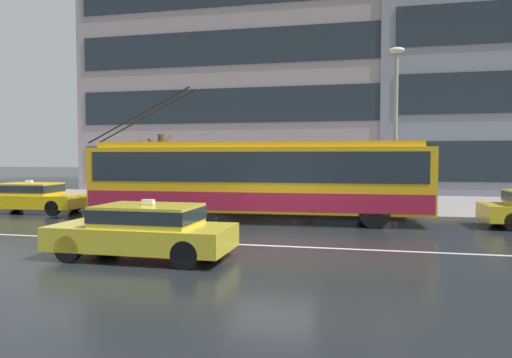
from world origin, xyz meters
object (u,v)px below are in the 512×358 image
(trolleybus, at_px, (257,178))
(pedestrian_walking_past, at_px, (329,173))
(taxi_oncoming_near, at_px, (144,229))
(taxi_queued_behind_bus, at_px, (32,196))
(pedestrian_at_shelter, at_px, (369,171))
(pedestrian_approaching_curb, at_px, (309,174))
(street_lamp, at_px, (396,116))
(bus_shelter, at_px, (259,166))
(street_tree_bare, at_px, (161,163))

(trolleybus, height_order, pedestrian_walking_past, trolleybus)
(taxi_oncoming_near, bearing_deg, trolleybus, 79.63)
(taxi_queued_behind_bus, relative_size, pedestrian_at_shelter, 2.23)
(taxi_oncoming_near, distance_m, pedestrian_at_shelter, 12.51)
(taxi_oncoming_near, relative_size, pedestrian_at_shelter, 2.15)
(pedestrian_approaching_curb, bearing_deg, taxi_oncoming_near, -105.43)
(street_lamp, bearing_deg, trolleybus, -157.98)
(pedestrian_walking_past, bearing_deg, pedestrian_at_shelter, 38.53)
(taxi_queued_behind_bus, bearing_deg, bus_shelter, 16.36)
(trolleybus, relative_size, pedestrian_walking_past, 6.57)
(pedestrian_walking_past, relative_size, street_lamp, 0.30)
(street_tree_bare, bearing_deg, pedestrian_at_shelter, -0.30)
(trolleybus, height_order, taxi_queued_behind_bus, trolleybus)
(pedestrian_at_shelter, height_order, street_tree_bare, street_tree_bare)
(taxi_queued_behind_bus, relative_size, street_lamp, 0.68)
(taxi_queued_behind_bus, distance_m, pedestrian_approaching_curb, 11.94)
(pedestrian_at_shelter, distance_m, pedestrian_approaching_curb, 2.78)
(pedestrian_walking_past, bearing_deg, street_lamp, -21.55)
(taxi_oncoming_near, height_order, pedestrian_approaching_curb, pedestrian_approaching_curb)
(taxi_oncoming_near, relative_size, street_tree_bare, 1.25)
(trolleybus, distance_m, pedestrian_approaching_curb, 3.73)
(bus_shelter, relative_size, street_lamp, 0.57)
(pedestrian_at_shelter, distance_m, street_lamp, 3.40)
(taxi_oncoming_near, distance_m, pedestrian_walking_past, 10.63)
(trolleybus, relative_size, pedestrian_approaching_curb, 6.69)
(pedestrian_walking_past, distance_m, street_tree_bare, 8.40)
(street_lamp, bearing_deg, bus_shelter, 169.27)
(taxi_queued_behind_bus, bearing_deg, street_tree_bare, 44.66)
(pedestrian_walking_past, bearing_deg, trolleybus, -128.64)
(trolleybus, bearing_deg, taxi_queued_behind_bus, 177.79)
(trolleybus, bearing_deg, pedestrian_walking_past, 51.36)
(taxi_oncoming_near, xyz_separation_m, pedestrian_approaching_curb, (2.82, 10.20, 0.92))
(bus_shelter, bearing_deg, taxi_oncoming_near, -93.82)
(trolleybus, bearing_deg, street_tree_bare, 142.32)
(taxi_oncoming_near, xyz_separation_m, pedestrian_walking_past, (3.72, 9.90, 0.99))
(pedestrian_at_shelter, height_order, pedestrian_walking_past, pedestrian_at_shelter)
(pedestrian_at_shelter, bearing_deg, street_tree_bare, 179.70)
(taxi_oncoming_near, relative_size, street_lamp, 0.66)
(pedestrian_walking_past, relative_size, street_tree_bare, 0.57)
(pedestrian_at_shelter, bearing_deg, street_lamp, -68.35)
(pedestrian_walking_past, bearing_deg, street_tree_bare, 170.48)
(bus_shelter, height_order, pedestrian_walking_past, bus_shelter)
(taxi_queued_behind_bus, height_order, pedestrian_at_shelter, pedestrian_at_shelter)
(street_lamp, relative_size, street_tree_bare, 1.89)
(taxi_queued_behind_bus, bearing_deg, street_lamp, 6.35)
(street_lamp, bearing_deg, pedestrian_walking_past, 158.45)
(bus_shelter, bearing_deg, taxi_queued_behind_bus, -163.64)
(street_lamp, bearing_deg, street_tree_bare, 167.46)
(pedestrian_walking_past, bearing_deg, bus_shelter, 179.23)
(pedestrian_approaching_curb, distance_m, street_lamp, 4.45)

